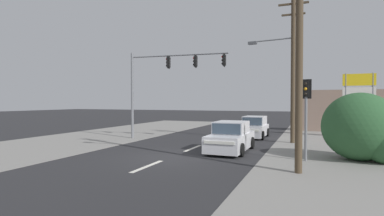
# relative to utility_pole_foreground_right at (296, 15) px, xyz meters

# --- Properties ---
(ground_plane) EXTENTS (140.00, 140.00, 0.00)m
(ground_plane) POSITION_rel_utility_pole_foreground_right_xyz_m (-5.55, 1.04, -5.68)
(ground_plane) COLOR #28282B
(lane_dash_near) EXTENTS (0.20, 2.40, 0.01)m
(lane_dash_near) POSITION_rel_utility_pole_foreground_right_xyz_m (-5.55, -0.96, -5.68)
(lane_dash_near) COLOR silver
(lane_dash_near) RESTS_ON ground
(lane_dash_mid) EXTENTS (0.20, 2.40, 0.01)m
(lane_dash_mid) POSITION_rel_utility_pole_foreground_right_xyz_m (-5.55, 4.04, -5.68)
(lane_dash_mid) COLOR silver
(lane_dash_mid) RESTS_ON ground
(lane_dash_far) EXTENTS (0.20, 2.40, 0.01)m
(lane_dash_far) POSITION_rel_utility_pole_foreground_right_xyz_m (-5.55, 9.04, -5.68)
(lane_dash_far) COLOR silver
(lane_dash_far) RESTS_ON ground
(kerb_left_verge) EXTENTS (8.00, 40.00, 0.02)m
(kerb_left_verge) POSITION_rel_utility_pole_foreground_right_xyz_m (-14.05, 5.04, -5.67)
(kerb_left_verge) COLOR gray
(kerb_left_verge) RESTS_ON ground
(utility_pole_foreground_right) EXTENTS (3.78, 0.32, 10.62)m
(utility_pole_foreground_right) POSITION_rel_utility_pole_foreground_right_xyz_m (0.00, 0.00, 0.00)
(utility_pole_foreground_right) COLOR #4C3D2B
(utility_pole_foreground_right) RESTS_ON ground
(utility_pole_midground_right) EXTENTS (3.77, 0.68, 9.09)m
(utility_pole_midground_right) POSITION_rel_utility_pole_foreground_right_xyz_m (-0.67, 8.24, -0.78)
(utility_pole_midground_right) COLOR #4C3D2B
(utility_pole_midground_right) RESTS_ON ground
(traffic_signal_mast) EXTENTS (6.87, 0.91, 6.00)m
(traffic_signal_mast) POSITION_rel_utility_pole_foreground_right_xyz_m (-8.78, 6.82, -1.33)
(traffic_signal_mast) COLOR slate
(traffic_signal_mast) RESTS_ON ground
(pedestal_signal_right_kerb) EXTENTS (0.44, 0.31, 3.56)m
(pedestal_signal_right_kerb) POSITION_rel_utility_pole_foreground_right_xyz_m (0.33, 2.47, -3.26)
(pedestal_signal_right_kerb) COLOR slate
(pedestal_signal_right_kerb) RESTS_ON ground
(shopping_plaza_sign) EXTENTS (2.10, 0.16, 4.60)m
(shopping_plaza_sign) POSITION_rel_utility_pole_foreground_right_xyz_m (3.69, 12.71, -2.70)
(shopping_plaza_sign) COLOR slate
(shopping_plaza_sign) RESTS_ON ground
(roadside_bush) EXTENTS (3.31, 2.83, 2.99)m
(roadside_bush) POSITION_rel_utility_pole_foreground_right_xyz_m (2.67, 3.42, -4.27)
(roadside_bush) COLOR #2D5B33
(roadside_bush) RESTS_ON ground
(shopfront_wall_far) EXTENTS (12.00, 1.00, 3.60)m
(shopfront_wall_far) POSITION_rel_utility_pole_foreground_right_xyz_m (5.45, 17.04, -3.88)
(shopfront_wall_far) COLOR gray
(shopfront_wall_far) RESTS_ON ground
(sedan_oncoming_near) EXTENTS (1.91, 4.25, 1.56)m
(sedan_oncoming_near) POSITION_rel_utility_pole_foreground_right_xyz_m (-3.34, 3.82, -4.98)
(sedan_oncoming_near) COLOR silver
(sedan_oncoming_near) RESTS_ON ground
(hatchback_kerbside_parked) EXTENTS (1.83, 3.67, 1.53)m
(hatchback_kerbside_parked) POSITION_rel_utility_pole_foreground_right_xyz_m (-3.29, 10.40, -4.98)
(hatchback_kerbside_parked) COLOR silver
(hatchback_kerbside_parked) RESTS_ON ground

